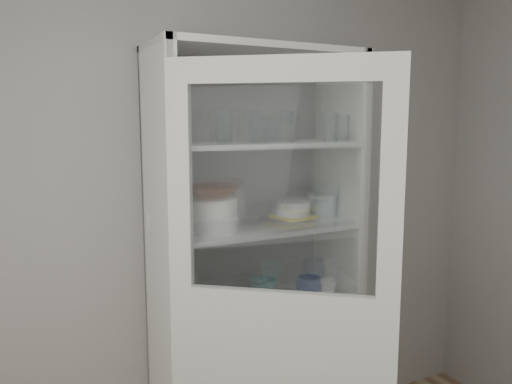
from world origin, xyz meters
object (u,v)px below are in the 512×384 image
cupboard_door (280,346)px  white_ramekin (293,208)px  goblet_2 (282,124)px  tin_box (267,370)px  glass_platter (293,220)px  white_canister (175,301)px  plate_stack_front (212,222)px  goblet_3 (292,125)px  cream_bowl (211,206)px  goblet_1 (250,124)px  mug_teal (266,288)px  yellow_trivet (293,217)px  mug_blue (309,287)px  pantry_cabinet (250,284)px  cream_dish (223,381)px  terracotta_bowl (211,191)px  measuring_cups (242,308)px  plate_stack_back (167,220)px  grey_bowl_stack (322,206)px  mug_white (327,288)px  goblet_0 (203,124)px

cupboard_door → white_ramekin: (0.34, 0.47, 0.46)m
goblet_2 → tin_box: goblet_2 is taller
glass_platter → white_canister: 0.70m
plate_stack_front → white_ramekin: white_ramekin is taller
white_ramekin → goblet_3: bearing=63.4°
goblet_3 → white_canister: bearing=-174.5°
cream_bowl → goblet_1: bearing=30.4°
mug_teal → tin_box: size_ratio=0.54×
cream_bowl → yellow_trivet: size_ratio=1.34×
tin_box → cupboard_door: bearing=-112.3°
mug_blue → white_canister: 0.70m
cream_bowl → tin_box: cream_bowl is taller
goblet_1 → yellow_trivet: 0.51m
pantry_cabinet → cream_dish: 0.48m
cream_bowl → terracotta_bowl: terracotta_bowl is taller
mug_teal → goblet_2: bearing=39.3°
goblet_2 → goblet_3: size_ratio=1.06×
terracotta_bowl → mug_blue: bearing=1.5°
measuring_cups → cream_dish: 0.39m
white_canister → cream_dish: white_canister is taller
cream_bowl → white_ramekin: 0.45m
mug_blue → measuring_cups: bearing=-169.1°
cream_bowl → plate_stack_back: bearing=130.1°
terracotta_bowl → white_ramekin: size_ratio=1.42×
pantry_cabinet → plate_stack_front: bearing=-155.7°
tin_box → measuring_cups: bearing=-157.1°
pantry_cabinet → measuring_cups: (-0.12, -0.14, -0.06)m
mug_teal → goblet_3: bearing=32.4°
white_canister → terracotta_bowl: bearing=-26.6°
goblet_3 → mug_blue: size_ratio=1.25×
glass_platter → mug_teal: 0.39m
plate_stack_back → cream_bowl: 0.26m
grey_bowl_stack → measuring_cups: (-0.51, -0.10, -0.44)m
goblet_2 → goblet_1: bearing=174.5°
cupboard_door → goblet_3: bearing=93.8°
plate_stack_front → mug_teal: bearing=16.7°
pantry_cabinet → glass_platter: size_ratio=5.99×
grey_bowl_stack → mug_white: grey_bowl_stack is taller
plate_stack_back → tin_box: (0.47, -0.14, -0.81)m
goblet_3 → cream_bowl: (-0.51, -0.14, -0.36)m
goblet_0 → yellow_trivet: 0.64m
plate_stack_front → tin_box: bearing=8.3°
pantry_cabinet → cupboard_door: pantry_cabinet is taller
yellow_trivet → goblet_2: bearing=88.9°
mug_white → measuring_cups: (-0.48, 0.01, -0.03)m
goblet_2 → tin_box: bearing=-144.8°
plate_stack_front → white_ramekin: 0.45m
pantry_cabinet → grey_bowl_stack: pantry_cabinet is taller
cupboard_door → grey_bowl_stack: 0.87m
pantry_cabinet → goblet_1: (0.02, 0.05, 0.80)m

